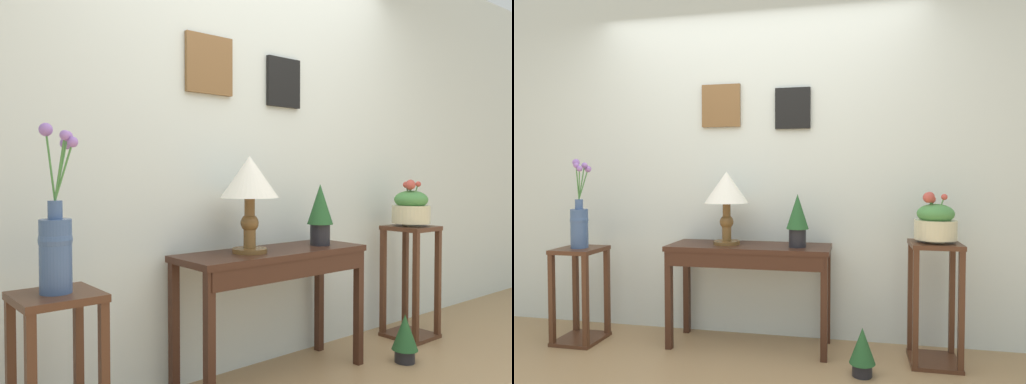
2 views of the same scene
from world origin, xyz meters
The scene contains 9 objects.
back_wall_with_art centered at (0.00, 1.35, 1.40)m, with size 9.00×0.13×2.80m.
console_table centered at (0.00, 1.04, 0.63)m, with size 1.16×0.39×0.74m.
table_lamp centered at (-0.17, 1.06, 1.12)m, with size 0.32×0.32×0.53m.
potted_plant_on_console centered at (0.35, 1.04, 0.94)m, with size 0.16×0.16×0.37m.
pedestal_stand_left centered at (-1.26, 0.91, 0.35)m, with size 0.31×0.31×0.70m.
flower_vase_tall_left centered at (-1.25, 0.91, 0.90)m, with size 0.14×0.14×0.66m.
pedestal_stand_right centered at (1.26, 1.01, 0.40)m, with size 0.31×0.31×0.80m.
planter_bowl_wide_right centered at (1.25, 1.01, 0.94)m, with size 0.27×0.27×0.33m.
potted_plant_floor centered at (0.79, 0.74, 0.16)m, with size 0.16×0.16×0.30m.
Camera 2 is at (0.75, -1.93, 1.22)m, focal length 30.31 mm.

